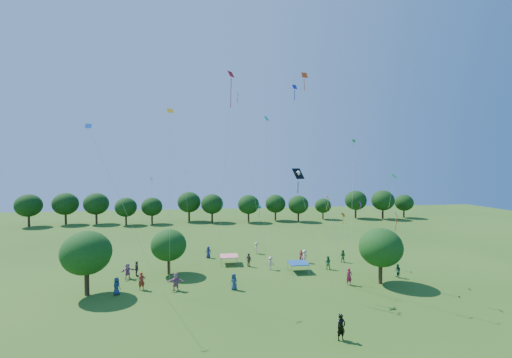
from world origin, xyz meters
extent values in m
cylinder|color=#422B19|center=(-16.39, 13.56, 1.05)|extent=(0.43, 0.43, 2.10)
ellipsoid|color=#174915|center=(-16.39, 13.56, 4.07)|extent=(4.62, 4.62, 4.16)
cylinder|color=#422B19|center=(-9.33, 18.96, 0.83)|extent=(0.34, 0.34, 1.65)
ellipsoid|color=#174915|center=(-9.33, 18.96, 3.35)|extent=(3.99, 3.99, 3.59)
cylinder|color=#422B19|center=(12.97, 12.47, 0.96)|extent=(0.40, 0.40, 1.92)
ellipsoid|color=#174915|center=(12.97, 12.47, 3.83)|extent=(4.49, 4.49, 4.04)
cylinder|color=#422B19|center=(-41.12, 55.27, 1.08)|extent=(0.44, 0.44, 2.15)
ellipsoid|color=#123911|center=(-41.12, 55.27, 4.35)|extent=(5.17, 5.17, 4.65)
cylinder|color=#422B19|center=(-34.66, 56.91, 1.09)|extent=(0.45, 0.45, 2.17)
ellipsoid|color=#123911|center=(-34.66, 56.91, 4.39)|extent=(5.22, 5.22, 4.70)
cylinder|color=#422B19|center=(-28.36, 56.56, 1.08)|extent=(0.44, 0.44, 2.15)
ellipsoid|color=#123911|center=(-28.36, 56.56, 4.35)|extent=(5.17, 5.17, 4.65)
cylinder|color=#422B19|center=(-21.78, 54.28, 0.93)|extent=(0.38, 0.38, 1.87)
ellipsoid|color=#123911|center=(-21.78, 54.28, 3.77)|extent=(4.48, 4.48, 4.03)
cylinder|color=#422B19|center=(-16.56, 54.89, 0.92)|extent=(0.38, 0.38, 1.84)
ellipsoid|color=#123911|center=(-16.56, 54.89, 3.72)|extent=(4.42, 4.42, 3.98)
cylinder|color=#422B19|center=(-8.83, 57.29, 1.07)|extent=(0.44, 0.44, 2.14)
ellipsoid|color=#123911|center=(-8.83, 57.29, 4.33)|extent=(5.14, 5.14, 4.63)
cylinder|color=#422B19|center=(-3.73, 55.12, 1.01)|extent=(0.42, 0.42, 2.03)
ellipsoid|color=#123911|center=(-3.73, 55.12, 4.09)|extent=(4.86, 4.86, 4.37)
cylinder|color=#422B19|center=(4.25, 54.00, 0.98)|extent=(0.40, 0.40, 1.96)
ellipsoid|color=#123911|center=(4.25, 54.00, 3.96)|extent=(4.71, 4.71, 4.24)
cylinder|color=#422B19|center=(10.62, 55.53, 0.96)|extent=(0.39, 0.39, 1.91)
ellipsoid|color=#123911|center=(10.62, 55.53, 3.87)|extent=(4.59, 4.59, 4.13)
cylinder|color=#422B19|center=(15.42, 53.36, 0.94)|extent=(0.39, 0.39, 1.89)
ellipsoid|color=#123911|center=(15.42, 53.36, 3.82)|extent=(4.54, 4.54, 4.08)
cylinder|color=#422B19|center=(22.08, 55.90, 0.79)|extent=(0.33, 0.33, 1.58)
ellipsoid|color=#123911|center=(22.08, 55.90, 3.20)|extent=(3.80, 3.80, 3.42)
cylinder|color=#422B19|center=(30.27, 56.13, 1.07)|extent=(0.44, 0.44, 2.13)
ellipsoid|color=#123911|center=(30.27, 56.13, 4.31)|extent=(5.12, 5.12, 4.61)
cylinder|color=#422B19|center=(36.10, 54.14, 1.09)|extent=(0.45, 0.45, 2.18)
ellipsoid|color=#123911|center=(36.10, 54.14, 4.41)|extent=(5.24, 5.24, 4.72)
cylinder|color=#422B19|center=(42.14, 55.19, 0.91)|extent=(0.37, 0.37, 1.81)
ellipsoid|color=#123911|center=(42.14, 55.19, 3.66)|extent=(4.35, 4.35, 3.91)
cube|color=red|center=(-2.25, 21.97, 1.05)|extent=(2.20, 2.20, 0.08)
cylinder|color=#999999|center=(-3.25, 20.97, 0.55)|extent=(0.05, 0.05, 1.10)
cylinder|color=#999999|center=(-1.25, 20.97, 0.55)|extent=(0.05, 0.05, 1.10)
cylinder|color=#999999|center=(-3.25, 22.97, 0.55)|extent=(0.05, 0.05, 1.10)
cylinder|color=#999999|center=(-1.25, 22.97, 0.55)|extent=(0.05, 0.05, 1.10)
cube|color=#18499C|center=(5.50, 17.61, 1.05)|extent=(2.20, 2.20, 0.08)
cylinder|color=#999999|center=(4.50, 16.61, 0.55)|extent=(0.05, 0.05, 1.10)
cylinder|color=#999999|center=(6.50, 16.61, 0.55)|extent=(0.05, 0.05, 1.10)
cylinder|color=#999999|center=(4.50, 18.61, 0.55)|extent=(0.05, 0.05, 1.10)
cylinder|color=#999999|center=(6.50, 18.61, 0.55)|extent=(0.05, 0.05, 1.10)
imported|color=black|center=(4.27, 1.86, 0.94)|extent=(0.79, 0.61, 1.88)
imported|color=navy|center=(-2.38, 12.93, 0.81)|extent=(0.90, 0.82, 1.62)
imported|color=maroon|center=(-11.47, 14.21, 0.88)|extent=(0.77, 0.64, 1.77)
imported|color=#265934|center=(15.80, 13.95, 0.76)|extent=(0.42, 0.76, 1.52)
imported|color=beige|center=(7.32, 21.20, 0.84)|extent=(1.20, 0.98, 1.69)
imported|color=#433A35|center=(0.08, 20.53, 0.82)|extent=(0.92, 1.04, 1.65)
imported|color=#A46086|center=(-8.10, 13.52, 0.88)|extent=(1.66, 0.63, 1.76)
imported|color=navy|center=(-13.61, 13.24, 0.83)|extent=(0.93, 0.81, 1.65)
imported|color=#9A1C40|center=(9.54, 12.53, 0.89)|extent=(0.70, 0.49, 1.77)
imported|color=#2A6434|center=(9.29, 18.09, 0.81)|extent=(0.90, 0.76, 1.61)
imported|color=#AFA08C|center=(1.95, 26.62, 0.82)|extent=(0.58, 1.11, 1.64)
imported|color=#3F3833|center=(-12.80, 18.69, 0.85)|extent=(0.83, 1.10, 1.70)
imported|color=#9E5C8B|center=(-13.62, 17.99, 0.84)|extent=(1.64, 1.23, 1.67)
imported|color=navy|center=(-4.81, 25.31, 0.79)|extent=(0.85, 0.58, 1.58)
imported|color=maroon|center=(6.98, 21.53, 0.80)|extent=(0.71, 0.66, 1.59)
imported|color=#29612E|center=(12.26, 20.74, 0.79)|extent=(0.87, 0.83, 1.58)
imported|color=#BEAB98|center=(2.48, 18.99, 0.78)|extent=(1.05, 1.03, 1.56)
cube|color=black|center=(3.83, 11.73, 11.58)|extent=(1.36, 1.23, 1.03)
cube|color=black|center=(3.83, 11.78, 10.23)|extent=(0.10, 0.27, 1.18)
sphere|color=white|center=(3.83, 11.67, 11.68)|extent=(0.38, 0.38, 0.38)
cylinder|color=white|center=(3.83, 11.67, 11.40)|extent=(0.27, 0.53, 0.34)
cylinder|color=white|center=(3.83, 11.67, 11.40)|extent=(0.27, 0.53, 0.34)
cylinder|color=beige|center=(5.39, 12.73, 6.19)|extent=(3.13, 2.02, 9.79)
cube|color=red|center=(-2.43, 15.58, 22.00)|extent=(0.79, 0.81, 0.66)
cube|color=red|center=(-2.43, 15.63, 20.03)|extent=(0.09, 0.64, 2.94)
cylinder|color=beige|center=(-3.19, 15.45, 11.49)|extent=(1.54, 0.27, 20.39)
cube|color=#F8440E|center=(4.64, 12.46, 21.34)|extent=(0.66, 0.39, 0.57)
cube|color=#F8440E|center=(4.64, 12.51, 20.40)|extent=(0.19, 0.24, 1.09)
cylinder|color=beige|center=(6.81, 12.44, 11.19)|extent=(4.37, 0.06, 19.79)
cube|color=#F0A10C|center=(6.99, 12.12, 9.16)|extent=(0.39, 0.59, 0.47)
cube|color=#F0A10C|center=(6.99, 12.17, 8.36)|extent=(0.17, 0.19, 0.88)
cylinder|color=beige|center=(7.93, 12.41, 5.11)|extent=(1.91, 0.60, 7.63)
cube|color=#ECA215|center=(-8.48, 13.29, 17.66)|extent=(0.69, 0.58, 0.45)
cylinder|color=beige|center=(-8.53, 12.84, 9.36)|extent=(0.12, 0.92, 16.12)
cube|color=#1B991B|center=(15.88, 25.73, 15.98)|extent=(0.54, 0.39, 0.42)
cube|color=#1B991B|center=(15.88, 25.78, 15.32)|extent=(0.14, 0.17, 0.70)
cylinder|color=beige|center=(14.56, 23.11, 8.54)|extent=(2.66, 5.26, 14.48)
cube|color=#132CC2|center=(3.83, 13.19, 20.33)|extent=(0.56, 0.43, 0.46)
cube|color=#132CC2|center=(3.83, 13.24, 19.51)|extent=(0.13, 0.23, 0.99)
cylinder|color=beige|center=(6.35, 12.74, 10.71)|extent=(5.07, 0.90, 18.83)
cube|color=#85166A|center=(13.88, 19.18, 7.69)|extent=(0.52, 0.59, 0.50)
cube|color=#85166A|center=(13.88, 19.23, 7.05)|extent=(0.08, 0.15, 0.59)
cylinder|color=beige|center=(13.44, 20.09, 4.38)|extent=(0.90, 1.83, 6.17)
cube|color=white|center=(-7.75, 25.79, 11.62)|extent=(0.71, 0.85, 0.56)
cylinder|color=beige|center=(-7.60, 25.85, 6.31)|extent=(0.33, 0.12, 10.02)
cube|color=#0CBEB6|center=(12.84, 9.90, 11.38)|extent=(0.46, 0.61, 0.43)
cube|color=#0CBEB6|center=(12.84, 9.95, 10.70)|extent=(0.14, 0.15, 0.63)
cylinder|color=beige|center=(13.01, 11.65, 6.22)|extent=(0.36, 3.51, 9.85)
cube|color=orange|center=(12.98, 22.38, 5.88)|extent=(0.67, 0.63, 0.47)
cube|color=orange|center=(12.98, 22.43, 5.04)|extent=(0.09, 0.22, 0.95)
cylinder|color=beige|center=(12.97, 21.71, 3.47)|extent=(0.02, 1.34, 4.34)
cube|color=#FF220D|center=(14.03, 11.38, 7.39)|extent=(0.56, 0.67, 0.54)
cube|color=#FF220D|center=(14.03, 11.43, 6.33)|extent=(0.13, 0.31, 1.34)
cylinder|color=beige|center=(13.71, 12.31, 4.22)|extent=(0.66, 1.87, 5.85)
cube|color=yellow|center=(8.01, 19.59, 21.52)|extent=(0.57, 0.73, 0.58)
cylinder|color=beige|center=(7.46, 19.55, 11.27)|extent=(1.12, 0.08, 19.95)
cube|color=#167C3A|center=(2.58, 28.16, 6.46)|extent=(0.66, 0.63, 0.47)
cube|color=#167C3A|center=(2.58, 28.21, 5.47)|extent=(0.08, 0.28, 1.23)
cylinder|color=beige|center=(3.10, 26.55, 3.76)|extent=(1.06, 3.23, 4.93)
cube|color=blue|center=(-14.60, 9.10, 15.59)|extent=(0.53, 0.38, 0.40)
cylinder|color=beige|center=(-12.33, 11.37, 8.35)|extent=(4.57, 4.57, 14.10)
cube|color=purple|center=(-1.19, 21.37, 21.20)|extent=(0.37, 0.61, 0.52)
cube|color=purple|center=(-1.19, 21.42, 20.46)|extent=(0.15, 0.17, 0.73)
cylinder|color=beige|center=(0.43, 21.11, 11.13)|extent=(3.25, 0.53, 19.66)
cube|color=white|center=(-12.35, 27.00, 10.67)|extent=(0.46, 0.46, 0.34)
cube|color=white|center=(-12.35, 27.05, 9.81)|extent=(0.06, 0.27, 1.19)
cylinder|color=beige|center=(-9.93, 26.29, 5.90)|extent=(4.87, 1.44, 9.21)
cube|color=#0ED8AB|center=(1.46, 16.03, 17.50)|extent=(0.67, 0.69, 0.50)
cylinder|color=beige|center=(1.84, 18.62, 9.28)|extent=(0.78, 5.21, 15.96)
camera|label=1|loc=(-5.13, -20.69, 12.22)|focal=24.00mm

